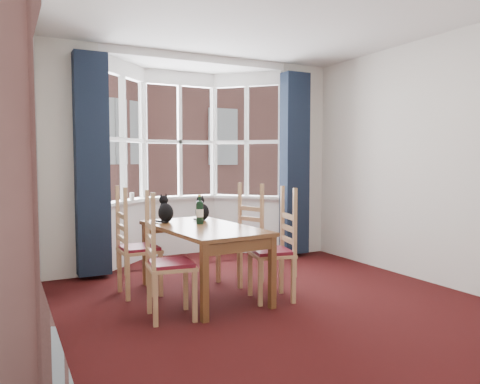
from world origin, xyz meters
TOP-DOWN VIEW (x-y plane):
  - floor at (0.00, 0.00)m, footprint 4.50×4.50m
  - ceiling at (0.00, 0.00)m, footprint 4.50×4.50m
  - wall_left at (-2.00, 0.00)m, footprint 0.00×4.50m
  - wall_right at (2.00, 0.00)m, footprint 0.00×4.50m
  - wall_back_pier_left at (-1.65, 2.25)m, footprint 0.70×0.12m
  - wall_back_pier_right at (1.65, 2.25)m, footprint 0.70×0.12m
  - bay_window at (0.00, 2.75)m, footprint 2.76×0.94m
  - curtain_left at (-1.42, 2.07)m, footprint 0.38×0.22m
  - curtain_right at (1.42, 2.07)m, footprint 0.38×0.22m
  - dining_table at (-0.53, 0.82)m, footprint 0.95×1.60m
  - chair_left_near at (-1.14, 0.33)m, footprint 0.45×0.47m
  - chair_left_far at (-1.20, 1.17)m, footprint 0.40×0.42m
  - chair_right_near at (0.12, 0.37)m, footprint 0.48×0.50m
  - chair_right_far at (0.13, 1.14)m, footprint 0.51×0.52m
  - cat_left at (-0.78, 1.30)m, footprint 0.17×0.23m
  - cat_right at (-0.36, 1.27)m, footprint 0.16×0.22m
  - wine_bottle at (-0.50, 0.99)m, footprint 0.08×0.08m
  - candle_tall at (-0.82, 2.60)m, footprint 0.06×0.06m
  - street at (0.00, 32.25)m, footprint 80.00×80.00m
  - tenement_building at (0.00, 14.01)m, footprint 18.40×7.80m

SIDE VIEW (x-z plane):
  - street at x=0.00m, z-range -6.00..-6.00m
  - floor at x=0.00m, z-range 0.00..0.00m
  - chair_left_near at x=-1.14m, z-range 0.01..0.93m
  - chair_left_far at x=-1.20m, z-range 0.01..0.93m
  - chair_right_near at x=0.12m, z-range 0.01..0.93m
  - chair_right_far at x=0.13m, z-range 0.01..0.93m
  - dining_table at x=-0.53m, z-range 0.28..1.01m
  - cat_right at x=-0.36m, z-range 0.69..0.98m
  - cat_left at x=-0.78m, z-range 0.69..1.01m
  - wine_bottle at x=-0.50m, z-range 0.71..1.02m
  - candle_tall at x=-0.82m, z-range 0.87..0.97m
  - curtain_left at x=-1.42m, z-range 0.05..2.65m
  - curtain_right at x=1.42m, z-range 0.05..2.65m
  - wall_left at x=-2.00m, z-range -0.85..3.65m
  - wall_right at x=2.00m, z-range -0.85..3.65m
  - wall_back_pier_left at x=-1.65m, z-range 0.00..2.80m
  - wall_back_pier_right at x=1.65m, z-range 0.00..2.80m
  - bay_window at x=0.00m, z-range 0.00..2.80m
  - tenement_building at x=0.00m, z-range -6.00..9.20m
  - ceiling at x=0.00m, z-range 2.80..2.80m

